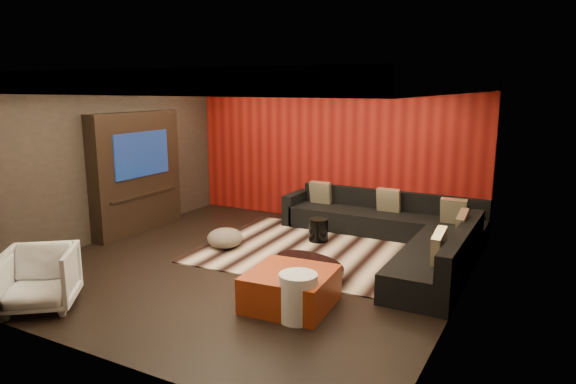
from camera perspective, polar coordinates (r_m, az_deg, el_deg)
The scene contains 26 objects.
floor at distance 7.86m, azimuth -4.05°, elevation -8.17°, with size 6.00×6.00×0.02m, color black.
ceiling at distance 7.39m, azimuth -4.37°, elevation 12.86°, with size 6.00×6.00×0.02m, color silver.
wall_back at distance 10.14m, azimuth 4.99°, elevation 4.55°, with size 6.00×0.02×2.80m, color black.
wall_left at distance 9.44m, azimuth -19.83°, elevation 3.37°, with size 0.02×6.00×2.80m, color black.
wall_right at distance 6.43m, azimuth 19.08°, elevation -0.24°, with size 0.02×6.00×2.80m, color black.
red_feature_wall at distance 10.10m, azimuth 4.90°, elevation 4.53°, with size 5.98×0.05×2.78m, color #6B0C0A.
soffit_back at distance 9.77m, azimuth 4.39°, elevation 11.88°, with size 6.00×0.60×0.22m, color silver.
soffit_front at distance 5.32m, azimuth -20.55°, elevation 11.31°, with size 6.00×0.60×0.22m, color silver.
soffit_left at distance 9.13m, azimuth -19.07°, elevation 11.29°, with size 0.60×4.80×0.22m, color silver.
soffit_right at distance 6.36m, azimuth 17.07°, elevation 11.49°, with size 0.60×4.80×0.22m, color silver.
cove_back at distance 9.46m, azimuth 3.53°, elevation 11.35°, with size 4.80×0.08×0.04m, color #FFD899.
cove_front at distance 5.55m, azimuth -17.81°, elevation 10.55°, with size 4.80×0.08×0.04m, color #FFD899.
cove_left at distance 8.89m, azimuth -17.51°, elevation 10.81°, with size 0.08×4.80×0.04m, color #FFD899.
cove_right at distance 6.43m, azimuth 14.00°, elevation 10.85°, with size 0.08×4.80×0.04m, color #FFD899.
tv_surround at distance 9.78m, azimuth -16.48°, elevation 2.07°, with size 0.30×2.00×2.20m, color black.
tv_screen at distance 9.62m, azimuth -15.92°, elevation 4.06°, with size 0.04×1.30×0.80m, color black.
tv_shelf at distance 9.74m, azimuth -15.67°, elevation -0.31°, with size 0.04×1.60×0.04m, color black.
rug at distance 8.42m, azimuth 4.58°, elevation -6.65°, with size 4.00×3.00×0.02m, color beige.
coffee_table at distance 7.35m, azimuth 2.36°, elevation -8.48°, with size 1.22×1.22×0.21m, color black.
drum_stool at distance 8.90m, azimuth 3.40°, elevation -4.23°, with size 0.34×0.34×0.39m, color black.
striped_pouf at distance 8.60m, azimuth -7.01°, elevation -5.09°, with size 0.59×0.59×0.33m, color #C4B198.
white_side_table at distance 6.02m, azimuth 1.12°, elevation -11.58°, with size 0.45×0.45×0.56m, color white.
orange_ottoman at distance 6.40m, azimuth 0.29°, elevation -10.70°, with size 0.99×0.99×0.44m, color #984513.
armchair at distance 6.97m, azimuth -25.88°, elevation -8.66°, with size 0.80×0.82×0.75m, color silver.
sectional_sofa at distance 8.73m, azimuth 12.35°, elevation -4.48°, with size 3.65×3.50×0.75m.
throw_pillows at distance 8.63m, azimuth 13.06°, elevation -2.25°, with size 3.15×2.76×0.50m.
Camera 1 is at (3.98, -6.23, 2.66)m, focal length 32.00 mm.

